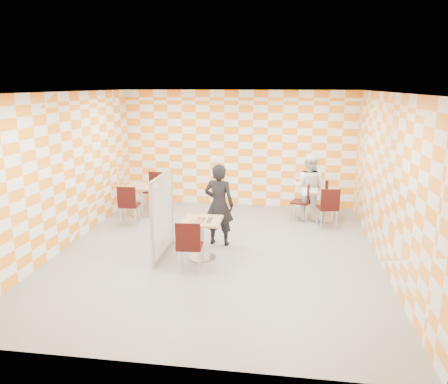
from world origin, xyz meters
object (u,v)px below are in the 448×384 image
(chair_empty_far, at_px, (155,187))
(sport_bottle, at_px, (320,185))
(second_table, at_px, (324,199))
(partition, at_px, (163,215))
(chair_empty_near, at_px, (128,202))
(chair_main_front, at_px, (189,243))
(main_table, at_px, (202,232))
(chair_second_front, at_px, (329,205))
(man_dark, at_px, (219,205))
(chair_second_side, at_px, (305,199))
(man_white, at_px, (309,187))
(empty_table, at_px, (141,195))
(soda_bottle, at_px, (327,185))

(chair_empty_far, bearing_deg, sport_bottle, -6.05)
(second_table, bearing_deg, partition, -139.84)
(chair_empty_near, distance_m, chair_empty_far, 1.55)
(partition, bearing_deg, chair_main_front, -48.29)
(main_table, bearing_deg, chair_empty_near, 140.25)
(chair_second_front, xyz_separation_m, chair_empty_far, (-4.31, 1.12, 0.00))
(second_table, distance_m, man_dark, 2.93)
(chair_second_front, xyz_separation_m, chair_second_side, (-0.49, 0.50, 0.00))
(man_white, bearing_deg, chair_second_side, 67.68)
(second_table, height_order, chair_second_side, chair_second_side)
(chair_second_front, distance_m, chair_empty_far, 4.45)
(second_table, relative_size, man_white, 0.47)
(empty_table, xyz_separation_m, partition, (1.24, -2.40, 0.28))
(second_table, height_order, partition, partition)
(chair_main_front, height_order, man_white, man_white)
(chair_second_front, xyz_separation_m, chair_empty_near, (-4.47, -0.42, 0.00))
(chair_main_front, bearing_deg, chair_second_side, 58.03)
(chair_main_front, bearing_deg, soda_bottle, 53.64)
(sport_bottle, distance_m, soda_bottle, 0.16)
(second_table, relative_size, chair_second_front, 0.81)
(main_table, relative_size, chair_main_front, 0.81)
(man_dark, distance_m, soda_bottle, 2.99)
(chair_empty_near, bearing_deg, man_dark, -21.88)
(second_table, relative_size, sport_bottle, 3.75)
(chair_second_side, bearing_deg, man_white, 52.26)
(chair_empty_far, distance_m, man_dark, 3.20)
(main_table, bearing_deg, man_white, 53.10)
(main_table, relative_size, man_white, 0.47)
(chair_second_front, relative_size, man_white, 0.58)
(soda_bottle, bearing_deg, chair_empty_near, -166.43)
(chair_second_front, relative_size, chair_empty_far, 1.00)
(man_white, bearing_deg, chair_main_front, 73.27)
(chair_second_side, bearing_deg, chair_second_front, -45.33)
(chair_empty_far, height_order, man_white, man_white)
(man_dark, height_order, soda_bottle, man_dark)
(man_white, relative_size, sport_bottle, 7.96)
(soda_bottle, bearing_deg, sport_bottle, 171.72)
(man_dark, height_order, man_white, man_dark)
(main_table, xyz_separation_m, chair_empty_near, (-2.03, 1.69, 0.04))
(partition, bearing_deg, man_dark, 37.35)
(chair_empty_near, bearing_deg, sport_bottle, 14.32)
(chair_second_front, bearing_deg, man_dark, -149.81)
(chair_second_side, distance_m, partition, 3.71)
(chair_empty_near, xyz_separation_m, man_white, (4.05, 1.00, 0.25))
(chair_empty_far, relative_size, sport_bottle, 4.62)
(main_table, height_order, man_white, man_white)
(chair_main_front, bearing_deg, chair_empty_near, 129.43)
(sport_bottle, bearing_deg, chair_empty_far, 173.95)
(man_dark, bearing_deg, sport_bottle, -128.68)
(second_table, relative_size, partition, 0.48)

